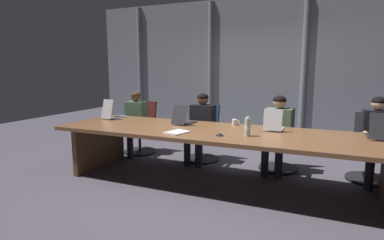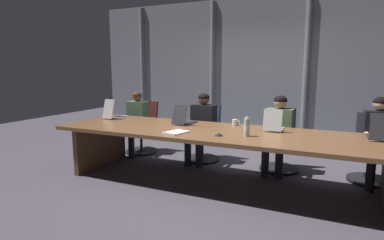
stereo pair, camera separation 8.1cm
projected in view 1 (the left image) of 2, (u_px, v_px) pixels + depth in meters
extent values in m
plane|color=#47424C|center=(218.00, 184.00, 4.30)|extent=(14.59, 14.59, 0.00)
cube|color=brown|center=(219.00, 133.00, 4.18)|extent=(4.53, 1.29, 0.05)
cube|color=black|center=(219.00, 137.00, 4.19)|extent=(3.85, 0.10, 0.06)
cube|color=brown|center=(99.00, 145.00, 5.03)|extent=(0.08, 1.09, 0.69)
cube|color=gray|center=(258.00, 73.00, 6.26)|extent=(7.29, 0.10, 2.95)
cylinder|color=slate|center=(141.00, 73.00, 7.28)|extent=(0.12, 0.12, 2.89)
cylinder|color=slate|center=(211.00, 73.00, 6.60)|extent=(0.12, 0.12, 2.89)
cylinder|color=slate|center=(304.00, 74.00, 5.87)|extent=(0.12, 0.12, 2.89)
cube|color=#BCBCC1|center=(117.00, 117.00, 5.29)|extent=(0.26, 0.36, 0.02)
cube|color=black|center=(118.00, 116.00, 5.31)|extent=(0.20, 0.21, 0.00)
cube|color=#BCBCC1|center=(107.00, 109.00, 5.09)|extent=(0.22, 0.12, 0.31)
cube|color=black|center=(107.00, 109.00, 5.09)|extent=(0.20, 0.10, 0.28)
cube|color=#2D2D33|center=(186.00, 123.00, 4.76)|extent=(0.25, 0.33, 0.02)
cube|color=black|center=(187.00, 122.00, 4.78)|extent=(0.20, 0.19, 0.00)
cube|color=#2D2D33|center=(179.00, 115.00, 4.56)|extent=(0.23, 0.13, 0.28)
cube|color=black|center=(179.00, 115.00, 4.56)|extent=(0.21, 0.12, 0.25)
cube|color=#BCBCC1|center=(274.00, 129.00, 4.28)|extent=(0.25, 0.31, 0.02)
cube|color=black|center=(274.00, 128.00, 4.30)|extent=(0.21, 0.17, 0.00)
cube|color=#BCBCC1|center=(273.00, 120.00, 4.09)|extent=(0.24, 0.09, 0.28)
cube|color=black|center=(273.00, 120.00, 4.09)|extent=(0.22, 0.07, 0.25)
cube|color=#2D2D33|center=(377.00, 136.00, 3.78)|extent=(0.25, 0.33, 0.02)
cube|color=black|center=(377.00, 135.00, 3.80)|extent=(0.21, 0.18, 0.00)
cube|color=#2D2D33|center=(381.00, 126.00, 3.56)|extent=(0.24, 0.10, 0.30)
cube|color=black|center=(381.00, 126.00, 3.57)|extent=(0.22, 0.09, 0.27)
cube|color=#511E19|center=(139.00, 130.00, 5.86)|extent=(0.51, 0.51, 0.08)
cube|color=#511E19|center=(146.00, 114.00, 6.00)|extent=(0.44, 0.15, 0.48)
cylinder|color=#262628|center=(140.00, 141.00, 5.89)|extent=(0.05, 0.05, 0.36)
cylinder|color=black|center=(140.00, 151.00, 5.92)|extent=(0.60, 0.60, 0.04)
cube|color=navy|center=(201.00, 135.00, 5.36)|extent=(0.54, 0.54, 0.08)
cube|color=navy|center=(208.00, 118.00, 5.51)|extent=(0.44, 0.17, 0.48)
cylinder|color=#262628|center=(201.00, 148.00, 5.40)|extent=(0.05, 0.05, 0.36)
cylinder|color=black|center=(201.00, 159.00, 5.43)|extent=(0.60, 0.60, 0.04)
cube|color=black|center=(279.00, 142.00, 4.85)|extent=(0.53, 0.53, 0.08)
cube|color=black|center=(280.00, 122.00, 5.02)|extent=(0.44, 0.17, 0.48)
cylinder|color=#262628|center=(279.00, 156.00, 4.89)|extent=(0.05, 0.05, 0.36)
cylinder|color=black|center=(278.00, 168.00, 4.92)|extent=(0.60, 0.60, 0.04)
cube|color=#2D2D38|center=(371.00, 150.00, 4.36)|extent=(0.49, 0.49, 0.08)
cube|color=#2D2D38|center=(371.00, 129.00, 4.52)|extent=(0.43, 0.12, 0.46)
cylinder|color=#262628|center=(369.00, 166.00, 4.40)|extent=(0.05, 0.05, 0.36)
cylinder|color=black|center=(368.00, 179.00, 4.43)|extent=(0.60, 0.60, 0.04)
cube|color=#4C6B4C|center=(136.00, 115.00, 5.81)|extent=(0.36, 0.23, 0.49)
sphere|color=brown|center=(136.00, 96.00, 5.76)|extent=(0.18, 0.18, 0.18)
ellipsoid|color=#472D19|center=(135.00, 95.00, 5.76)|extent=(0.18, 0.18, 0.13)
cylinder|color=#4C6B4C|center=(143.00, 112.00, 5.75)|extent=(0.07, 0.14, 0.27)
cylinder|color=brown|center=(137.00, 120.00, 5.58)|extent=(0.07, 0.30, 0.06)
cylinder|color=#4C6B4C|center=(129.00, 111.00, 5.86)|extent=(0.07, 0.14, 0.27)
cylinder|color=brown|center=(123.00, 119.00, 5.69)|extent=(0.07, 0.30, 0.06)
cylinder|color=#262833|center=(135.00, 132.00, 5.64)|extent=(0.14, 0.40, 0.13)
cylinder|color=#262833|center=(130.00, 146.00, 5.51)|extent=(0.11, 0.11, 0.46)
cylinder|color=#262833|center=(126.00, 131.00, 5.71)|extent=(0.14, 0.40, 0.13)
cylinder|color=#262833|center=(121.00, 145.00, 5.58)|extent=(0.11, 0.11, 0.46)
cube|color=black|center=(203.00, 119.00, 5.29)|extent=(0.41, 0.24, 0.49)
sphere|color=brown|center=(203.00, 99.00, 5.23)|extent=(0.19, 0.19, 0.19)
ellipsoid|color=black|center=(203.00, 97.00, 5.23)|extent=(0.19, 0.19, 0.14)
cylinder|color=black|center=(212.00, 117.00, 5.20)|extent=(0.08, 0.14, 0.27)
cylinder|color=brown|center=(207.00, 126.00, 5.04)|extent=(0.08, 0.30, 0.06)
cylinder|color=black|center=(194.00, 115.00, 5.35)|extent=(0.08, 0.14, 0.27)
cylinder|color=brown|center=(188.00, 124.00, 5.19)|extent=(0.08, 0.30, 0.06)
cylinder|color=#262833|center=(203.00, 138.00, 5.11)|extent=(0.15, 0.41, 0.13)
cylinder|color=#262833|center=(198.00, 154.00, 4.99)|extent=(0.11, 0.11, 0.46)
cylinder|color=#262833|center=(192.00, 137.00, 5.20)|extent=(0.15, 0.41, 0.13)
cylinder|color=#262833|center=(187.00, 152.00, 5.08)|extent=(0.11, 0.11, 0.46)
cube|color=#4C6B4C|center=(279.00, 124.00, 4.80)|extent=(0.40, 0.24, 0.49)
sphere|color=tan|center=(280.00, 102.00, 4.74)|extent=(0.20, 0.20, 0.20)
ellipsoid|color=black|center=(280.00, 100.00, 4.74)|extent=(0.20, 0.20, 0.15)
cylinder|color=#4C6B4C|center=(290.00, 122.00, 4.71)|extent=(0.08, 0.14, 0.27)
cylinder|color=tan|center=(287.00, 132.00, 4.55)|extent=(0.08, 0.30, 0.06)
cylinder|color=#4C6B4C|center=(268.00, 120.00, 4.86)|extent=(0.08, 0.14, 0.27)
cylinder|color=tan|center=(264.00, 130.00, 4.70)|extent=(0.08, 0.30, 0.06)
cylinder|color=#262833|center=(282.00, 145.00, 4.62)|extent=(0.15, 0.41, 0.13)
cylinder|color=#262833|center=(279.00, 163.00, 4.50)|extent=(0.11, 0.11, 0.46)
cylinder|color=#262833|center=(268.00, 144.00, 4.71)|extent=(0.15, 0.41, 0.13)
cylinder|color=#262833|center=(265.00, 161.00, 4.59)|extent=(0.11, 0.11, 0.46)
cube|color=black|center=(376.00, 129.00, 4.28)|extent=(0.37, 0.24, 0.53)
sphere|color=beige|center=(379.00, 103.00, 4.22)|extent=(0.18, 0.18, 0.18)
ellipsoid|color=black|center=(379.00, 102.00, 4.22)|extent=(0.19, 0.19, 0.14)
cylinder|color=black|center=(364.00, 123.00, 4.32)|extent=(0.08, 0.14, 0.27)
cylinder|color=beige|center=(366.00, 135.00, 4.14)|extent=(0.08, 0.30, 0.06)
cylinder|color=#262833|center=(368.00, 153.00, 4.18)|extent=(0.15, 0.41, 0.13)
cylinder|color=#262833|center=(369.00, 173.00, 4.05)|extent=(0.11, 0.11, 0.46)
cylinder|color=#ADD1B2|center=(248.00, 127.00, 3.83)|extent=(0.07, 0.07, 0.22)
cylinder|color=white|center=(248.00, 128.00, 3.83)|extent=(0.07, 0.07, 0.07)
cylinder|color=white|center=(248.00, 118.00, 3.81)|extent=(0.04, 0.04, 0.02)
cylinder|color=white|center=(235.00, 122.00, 4.59)|extent=(0.08, 0.08, 0.09)
torus|color=white|center=(238.00, 122.00, 4.57)|extent=(0.06, 0.01, 0.06)
cone|color=black|center=(220.00, 134.00, 3.86)|extent=(0.11, 0.11, 0.03)
cube|color=silver|center=(177.00, 132.00, 4.04)|extent=(0.29, 0.35, 0.02)
cylinder|color=silver|center=(172.00, 133.00, 3.91)|extent=(0.20, 0.07, 0.01)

